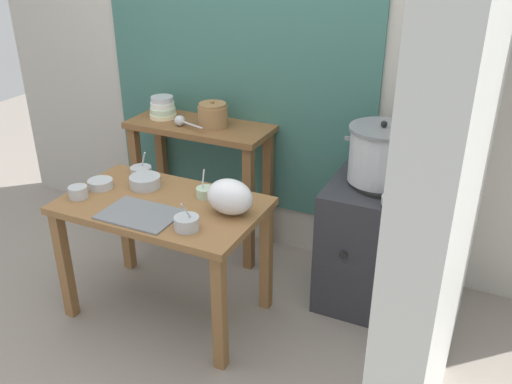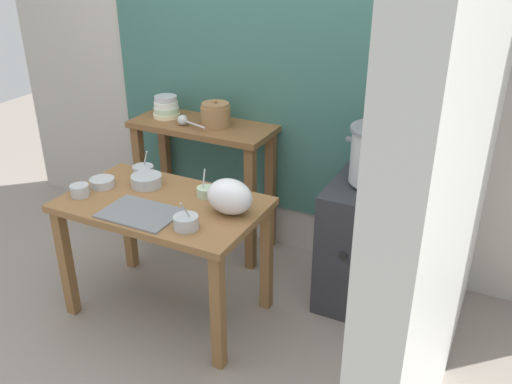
# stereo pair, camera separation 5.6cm
# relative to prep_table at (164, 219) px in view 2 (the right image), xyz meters

# --- Properties ---
(ground_plane) EXTENTS (9.00, 9.00, 0.00)m
(ground_plane) POSITION_rel_prep_table_xyz_m (0.11, -0.06, -0.61)
(ground_plane) COLOR gray
(wall_back) EXTENTS (4.40, 0.12, 2.60)m
(wall_back) POSITION_rel_prep_table_xyz_m (0.20, 1.03, 0.69)
(wall_back) COLOR #B2ADA3
(wall_back) RESTS_ON ground
(wall_right) EXTENTS (0.30, 3.20, 2.60)m
(wall_right) POSITION_rel_prep_table_xyz_m (1.51, 0.14, 0.69)
(wall_right) COLOR silver
(wall_right) RESTS_ON ground
(prep_table) EXTENTS (1.10, 0.66, 0.72)m
(prep_table) POSITION_rel_prep_table_xyz_m (0.00, 0.00, 0.00)
(prep_table) COLOR olive
(prep_table) RESTS_ON ground
(back_shelf_table) EXTENTS (0.96, 0.40, 0.90)m
(back_shelf_table) POSITION_rel_prep_table_xyz_m (-0.21, 0.77, 0.07)
(back_shelf_table) COLOR brown
(back_shelf_table) RESTS_ON ground
(stove_block) EXTENTS (0.60, 0.61, 0.78)m
(stove_block) POSITION_rel_prep_table_xyz_m (1.06, 0.64, -0.23)
(stove_block) COLOR #2D2D33
(stove_block) RESTS_ON ground
(steamer_pot) EXTENTS (0.42, 0.37, 0.35)m
(steamer_pot) POSITION_rel_prep_table_xyz_m (1.02, 0.66, 0.33)
(steamer_pot) COLOR #B7BABF
(steamer_pot) RESTS_ON stove_block
(clay_pot) EXTENTS (0.19, 0.19, 0.18)m
(clay_pot) POSITION_rel_prep_table_xyz_m (-0.10, 0.77, 0.37)
(clay_pot) COLOR olive
(clay_pot) RESTS_ON back_shelf_table
(bowl_stack_enamel) EXTENTS (0.18, 0.18, 0.15)m
(bowl_stack_enamel) POSITION_rel_prep_table_xyz_m (-0.50, 0.78, 0.36)
(bowl_stack_enamel) COLOR beige
(bowl_stack_enamel) RESTS_ON back_shelf_table
(ladle) EXTENTS (0.25, 0.11, 0.07)m
(ladle) POSITION_rel_prep_table_xyz_m (-0.29, 0.68, 0.33)
(ladle) COLOR #B7BABF
(ladle) RESTS_ON back_shelf_table
(serving_tray) EXTENTS (0.40, 0.28, 0.01)m
(serving_tray) POSITION_rel_prep_table_xyz_m (-0.02, -0.17, 0.12)
(serving_tray) COLOR slate
(serving_tray) RESTS_ON prep_table
(plastic_bag) EXTENTS (0.25, 0.18, 0.19)m
(plastic_bag) POSITION_rel_prep_table_xyz_m (0.39, 0.05, 0.21)
(plastic_bag) COLOR white
(plastic_bag) RESTS_ON prep_table
(wide_pan) EXTENTS (0.22, 0.22, 0.04)m
(wide_pan) POSITION_rel_prep_table_xyz_m (1.21, 0.41, 0.19)
(wide_pan) COLOR #B7BABF
(wide_pan) RESTS_ON stove_block
(prep_bowl_0) EXTENTS (0.14, 0.14, 0.05)m
(prep_bowl_0) POSITION_rel_prep_table_xyz_m (-0.42, 0.01, 0.14)
(prep_bowl_0) COLOR #B7BABF
(prep_bowl_0) RESTS_ON prep_table
(prep_bowl_1) EXTENTS (0.10, 0.10, 0.15)m
(prep_bowl_1) POSITION_rel_prep_table_xyz_m (0.18, 0.16, 0.14)
(prep_bowl_1) COLOR #B7D1AD
(prep_bowl_1) RESTS_ON prep_table
(prep_bowl_2) EXTENTS (0.13, 0.13, 0.17)m
(prep_bowl_2) POSITION_rel_prep_table_xyz_m (0.28, -0.19, 0.15)
(prep_bowl_2) COLOR #B7BABF
(prep_bowl_2) RESTS_ON prep_table
(prep_bowl_3) EXTENTS (0.18, 0.18, 0.07)m
(prep_bowl_3) POSITION_rel_prep_table_xyz_m (-0.20, 0.13, 0.15)
(prep_bowl_3) COLOR #B7BABF
(prep_bowl_3) RESTS_ON prep_table
(prep_bowl_4) EXTENTS (0.10, 0.10, 0.07)m
(prep_bowl_4) POSITION_rel_prep_table_xyz_m (-0.45, -0.14, 0.15)
(prep_bowl_4) COLOR #B7BABF
(prep_bowl_4) RESTS_ON prep_table
(prep_bowl_5) EXTENTS (0.13, 0.13, 0.16)m
(prep_bowl_5) POSITION_rel_prep_table_xyz_m (-0.31, 0.25, 0.14)
(prep_bowl_5) COLOR #B7BABF
(prep_bowl_5) RESTS_ON prep_table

